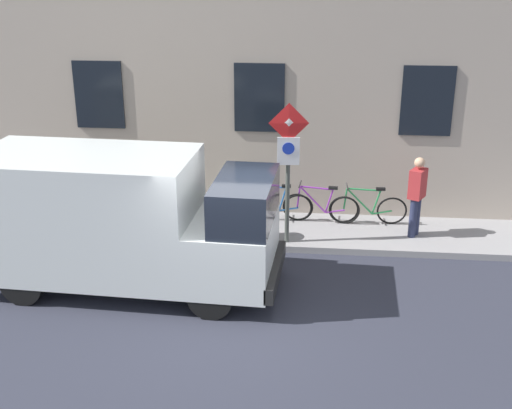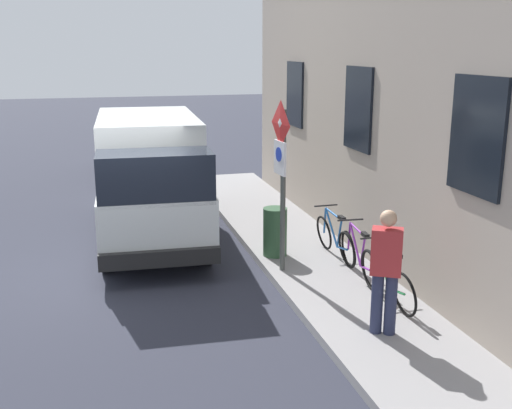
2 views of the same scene
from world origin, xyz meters
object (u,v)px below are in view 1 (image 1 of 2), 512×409
object	(u,v)px
bicycle_blue	(274,205)
litter_bin	(250,218)
delivery_van	(122,219)
bicycle_green	(367,208)
sign_post_stacked	(288,155)
pedestrian	(417,194)
bicycle_purple	(321,207)

from	to	relation	value
bicycle_blue	litter_bin	size ratio (longest dim) A/B	1.90
delivery_van	bicycle_green	xyz separation A→B (m)	(3.05, -4.56, -0.82)
sign_post_stacked	litter_bin	bearing A→B (deg)	79.85
sign_post_stacked	pedestrian	size ratio (longest dim) A/B	1.63
delivery_van	bicycle_green	bearing A→B (deg)	36.68
delivery_van	bicycle_purple	world-z (taller)	delivery_van
bicycle_purple	bicycle_blue	distance (m)	1.02
delivery_van	bicycle_green	size ratio (longest dim) A/B	3.17
bicycle_green	bicycle_blue	bearing A→B (deg)	-1.40
sign_post_stacked	bicycle_blue	distance (m)	1.93
delivery_van	bicycle_green	world-z (taller)	delivery_van
bicycle_green	delivery_van	bearing A→B (deg)	32.42
bicycle_purple	bicycle_blue	size ratio (longest dim) A/B	1.00
bicycle_green	bicycle_blue	size ratio (longest dim) A/B	1.00
bicycle_blue	litter_bin	distance (m)	1.10
bicycle_green	bicycle_blue	xyz separation A→B (m)	(0.00, 2.05, 0.00)
pedestrian	litter_bin	distance (m)	3.50
pedestrian	bicycle_green	bearing A→B (deg)	-179.94
delivery_van	pedestrian	distance (m)	6.06
sign_post_stacked	pedestrian	bearing A→B (deg)	-76.77
litter_bin	bicycle_purple	bearing A→B (deg)	-55.38
sign_post_stacked	delivery_van	bearing A→B (deg)	123.81
bicycle_green	bicycle_purple	xyz separation A→B (m)	(0.00, 1.02, 0.00)
pedestrian	delivery_van	bearing A→B (deg)	-126.29
delivery_van	pedestrian	bearing A→B (deg)	27.56
delivery_van	litter_bin	xyz separation A→B (m)	(2.05, -2.07, -0.74)
sign_post_stacked	bicycle_blue	size ratio (longest dim) A/B	1.64
delivery_van	litter_bin	bearing A→B (deg)	47.49
bicycle_blue	pedestrian	xyz separation A→B (m)	(-0.52, -2.99, 0.56)
pedestrian	litter_bin	bearing A→B (deg)	-142.92
pedestrian	litter_bin	world-z (taller)	pedestrian
sign_post_stacked	delivery_van	world-z (taller)	sign_post_stacked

